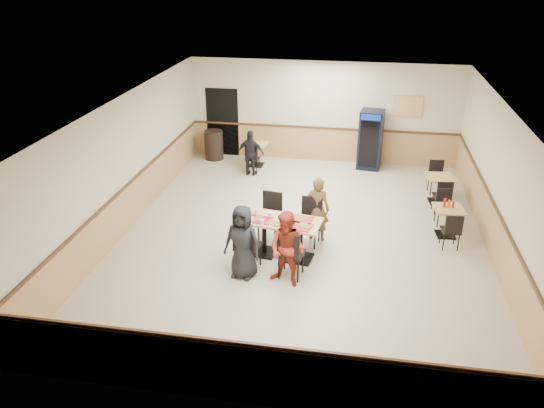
% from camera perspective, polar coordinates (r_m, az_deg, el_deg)
% --- Properties ---
extents(ground, '(10.00, 10.00, 0.00)m').
position_cam_1_polar(ground, '(11.93, 3.27, -3.51)').
color(ground, beige).
rests_on(ground, ground).
extents(room_shell, '(10.00, 10.00, 10.00)m').
position_cam_1_polar(room_shell, '(13.96, 11.85, 3.01)').
color(room_shell, silver).
rests_on(room_shell, ground).
extents(main_table, '(1.66, 1.00, 0.84)m').
position_cam_1_polar(main_table, '(10.90, 1.11, -3.07)').
color(main_table, black).
rests_on(main_table, ground).
extents(main_chairs, '(1.64, 2.02, 1.06)m').
position_cam_1_polar(main_chairs, '(10.93, 0.83, -3.15)').
color(main_chairs, black).
rests_on(main_chairs, ground).
extents(diner_woman_left, '(0.81, 0.61, 1.50)m').
position_cam_1_polar(diner_woman_left, '(10.17, -3.19, -4.10)').
color(diner_woman_left, black).
rests_on(diner_woman_left, ground).
extents(diner_woman_right, '(0.88, 0.79, 1.50)m').
position_cam_1_polar(diner_woman_right, '(9.92, 1.66, -4.89)').
color(diner_woman_right, '#9C2D1C').
rests_on(diner_woman_right, ground).
extents(diner_man_opposite, '(0.59, 0.44, 1.47)m').
position_cam_1_polar(diner_man_opposite, '(11.53, 4.91, -0.54)').
color(diner_man_opposite, brown).
rests_on(diner_man_opposite, ground).
extents(lone_diner, '(0.80, 0.40, 1.31)m').
position_cam_1_polar(lone_diner, '(15.04, -2.29, 5.48)').
color(lone_diner, black).
rests_on(lone_diner, ground).
extents(tabletop_clutter, '(1.39, 0.75, 0.12)m').
position_cam_1_polar(tabletop_clutter, '(10.72, 0.87, -1.73)').
color(tabletop_clutter, '#AD0B24').
rests_on(tabletop_clutter, main_table).
extents(side_table_near, '(0.70, 0.70, 0.68)m').
position_cam_1_polar(side_table_near, '(12.38, 18.37, -1.37)').
color(side_table_near, black).
rests_on(side_table_near, ground).
extents(side_table_near_chair_south, '(0.44, 0.44, 0.86)m').
position_cam_1_polar(side_table_near_chair_south, '(11.91, 18.67, -2.62)').
color(side_table_near_chair_south, black).
rests_on(side_table_near_chair_south, ground).
extents(side_table_near_chair_north, '(0.44, 0.44, 0.86)m').
position_cam_1_polar(side_table_near_chair_north, '(12.87, 18.07, -0.40)').
color(side_table_near_chair_north, black).
rests_on(side_table_near_chair_north, ground).
extents(side_table_far, '(0.73, 0.73, 0.71)m').
position_cam_1_polar(side_table_far, '(14.01, 17.56, 1.94)').
color(side_table_far, black).
rests_on(side_table_far, ground).
extents(side_table_far_chair_south, '(0.46, 0.46, 0.89)m').
position_cam_1_polar(side_table_far_chair_south, '(13.50, 17.80, 0.92)').
color(side_table_far_chair_south, black).
rests_on(side_table_far_chair_south, ground).
extents(side_table_far_chair_north, '(0.46, 0.46, 0.89)m').
position_cam_1_polar(side_table_far_chair_north, '(14.53, 17.31, 2.72)').
color(side_table_far_chair_north, black).
rests_on(side_table_far_chair_north, ground).
extents(condiment_caddy, '(0.23, 0.06, 0.20)m').
position_cam_1_polar(condiment_caddy, '(12.29, 18.40, 0.06)').
color(condiment_caddy, red).
rests_on(condiment_caddy, side_table_near).
extents(back_table, '(0.66, 0.66, 0.68)m').
position_cam_1_polar(back_table, '(15.82, -1.70, 5.71)').
color(back_table, black).
rests_on(back_table, ground).
extents(back_table_chair_lone, '(0.41, 0.41, 0.86)m').
position_cam_1_polar(back_table_chair_lone, '(15.32, -2.10, 4.97)').
color(back_table_chair_lone, black).
rests_on(back_table_chair_lone, ground).
extents(pepsi_cooler, '(0.73, 0.74, 1.73)m').
position_cam_1_polar(pepsi_cooler, '(15.77, 10.54, 6.82)').
color(pepsi_cooler, black).
rests_on(pepsi_cooler, ground).
extents(trash_bin, '(0.57, 0.57, 0.89)m').
position_cam_1_polar(trash_bin, '(16.46, -6.27, 6.34)').
color(trash_bin, black).
rests_on(trash_bin, ground).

